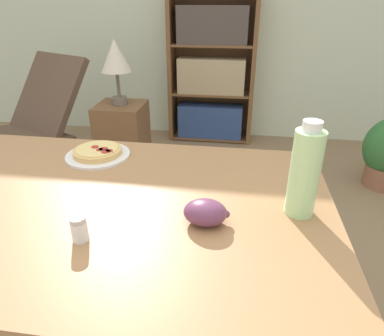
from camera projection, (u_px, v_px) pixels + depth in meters
dining_table at (110, 225)px, 1.06m from camera, size 1.33×0.90×0.73m
pizza_on_plate at (98, 153)px, 1.29m from camera, size 0.24×0.24×0.04m
grape_bunch at (205, 213)px, 0.90m from camera, size 0.12×0.09×0.07m
drink_bottle at (305, 172)px, 0.90m from camera, size 0.08×0.08×0.27m
salt_shaker at (78, 229)px, 0.84m from camera, size 0.04×0.04×0.07m
lounge_chair_near at (37, 140)px, 2.61m from camera, size 0.81×0.93×0.88m
bookshelf at (212, 74)px, 3.15m from camera, size 0.78×0.27×1.34m
side_table at (124, 141)px, 2.60m from camera, size 0.34×0.34×0.57m
table_lamp at (116, 59)px, 2.33m from camera, size 0.21×0.21×0.45m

